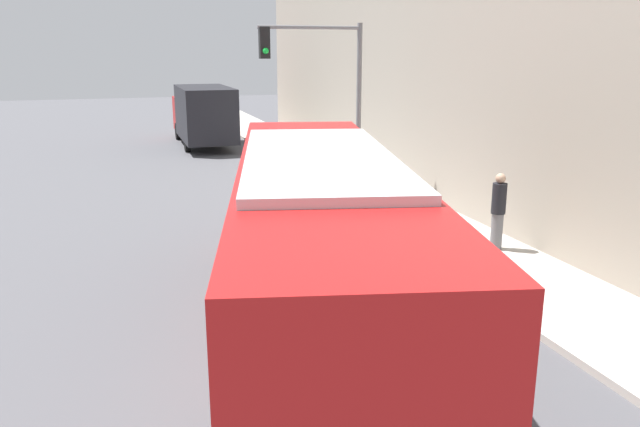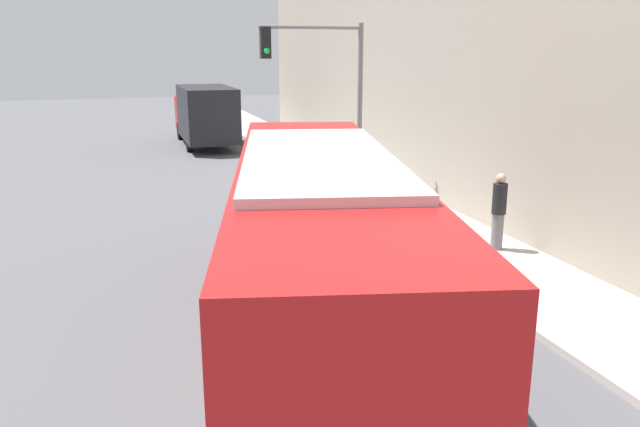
{
  "view_description": "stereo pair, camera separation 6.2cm",
  "coord_description": "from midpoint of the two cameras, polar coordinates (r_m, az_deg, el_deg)",
  "views": [
    {
      "loc": [
        -2.06,
        -7.24,
        4.8
      ],
      "look_at": [
        1.95,
        5.06,
        1.39
      ],
      "focal_mm": 35.0,
      "sensor_mm": 36.0,
      "label": 1
    },
    {
      "loc": [
        -2.0,
        -7.26,
        4.8
      ],
      "look_at": [
        1.95,
        5.06,
        1.39
      ],
      "focal_mm": 35.0,
      "sensor_mm": 36.0,
      "label": 2
    }
  ],
  "objects": [
    {
      "name": "fire_hydrant",
      "position": [
        14.03,
        13.56,
        -3.47
      ],
      "size": [
        0.24,
        0.32,
        0.73
      ],
      "color": "gold",
      "rests_on": "sidewalk"
    },
    {
      "name": "pedestrian_near_corner",
      "position": [
        15.4,
        15.87,
        0.27
      ],
      "size": [
        0.34,
        0.34,
        1.85
      ],
      "color": "slate",
      "rests_on": "sidewalk"
    },
    {
      "name": "building_facade",
      "position": [
        25.8,
        10.88,
        14.1
      ],
      "size": [
        6.0,
        28.79,
        9.21
      ],
      "color": "#9E9384",
      "rests_on": "ground_plane"
    },
    {
      "name": "city_bus",
      "position": [
        10.2,
        -0.29,
        -1.89
      ],
      "size": [
        5.03,
        11.41,
        3.21
      ],
      "rotation": [
        0.0,
        0.0,
        -0.24
      ],
      "color": "red",
      "rests_on": "ground_plane"
    },
    {
      "name": "delivery_truck",
      "position": [
        32.69,
        -10.73,
        8.98
      ],
      "size": [
        2.41,
        7.73,
        3.01
      ],
      "color": "black",
      "rests_on": "ground_plane"
    },
    {
      "name": "ground_plane",
      "position": [
        8.93,
        -2.12,
        -17.73
      ],
      "size": [
        120.0,
        120.0,
        0.0
      ],
      "primitive_type": "plane",
      "color": "#515156"
    },
    {
      "name": "traffic_light_pole",
      "position": [
        19.52,
        0.42,
        12.05
      ],
      "size": [
        3.28,
        0.35,
        5.44
      ],
      "color": "slate",
      "rests_on": "sidewalk"
    },
    {
      "name": "parking_meter",
      "position": [
        19.56,
        3.67,
        3.83
      ],
      "size": [
        0.14,
        0.14,
        1.42
      ],
      "color": "slate",
      "rests_on": "sidewalk"
    },
    {
      "name": "sidewalk",
      "position": [
        28.78,
        -1.79,
        5.31
      ],
      "size": [
        2.82,
        70.0,
        0.14
      ],
      "color": "#B7B2A8",
      "rests_on": "ground_plane"
    }
  ]
}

